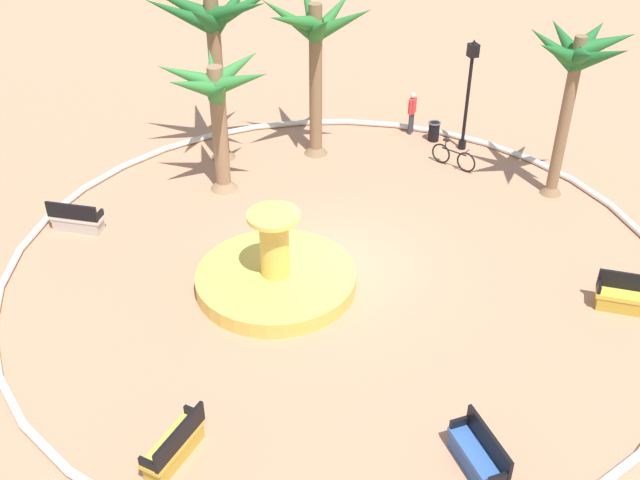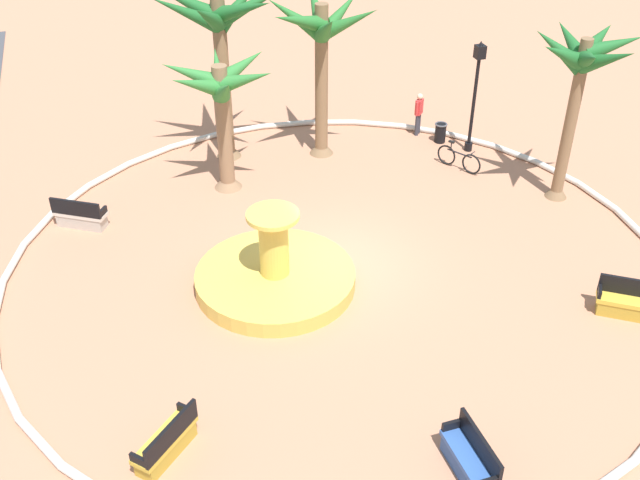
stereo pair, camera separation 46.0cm
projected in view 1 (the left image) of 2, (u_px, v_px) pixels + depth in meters
ground_plane at (338, 263)px, 20.95m from camera, size 80.00×80.00×0.00m
plaza_curb at (338, 260)px, 20.89m from camera, size 18.47×18.47×0.20m
fountain at (276, 277)px, 19.88m from camera, size 4.30×4.30×2.29m
palm_tree_near_fountain at (214, 28)px, 23.70m from camera, size 4.52×4.53×6.06m
palm_tree_by_curb at (217, 98)px, 22.66m from camera, size 3.43×3.54×4.43m
palm_tree_mid_plaza at (576, 66)px, 21.79m from camera, size 3.34×3.43×5.47m
palm_tree_far_side at (315, 40)px, 24.23m from camera, size 4.07×3.80×5.56m
bench_east at (77, 220)px, 22.17m from camera, size 1.27×1.62×1.00m
bench_west at (175, 447)px, 15.07m from camera, size 1.47×1.50×1.00m
bench_north at (628, 299)px, 19.06m from camera, size 1.32×1.60×1.00m
bench_southeast at (478, 458)px, 14.84m from camera, size 1.61×0.53×1.00m
lamppost at (469, 87)px, 25.51m from camera, size 0.32×0.32×4.01m
trash_bin at (434, 131)px, 27.15m from camera, size 0.46×0.46×0.73m
bicycle_red_frame at (453, 157)px, 25.44m from camera, size 1.51×0.93×0.94m
person_cyclist_helmet at (412, 111)px, 27.37m from camera, size 0.40×0.40×1.61m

